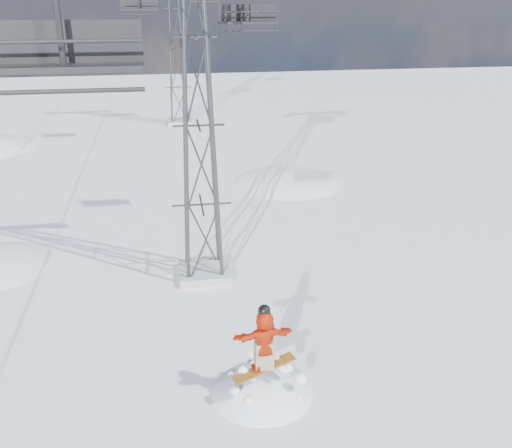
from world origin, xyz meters
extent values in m
plane|color=white|center=(0.00, 0.00, 0.00)|extent=(120.00, 120.00, 0.00)
sphere|color=white|center=(-7.00, 10.00, -7.65)|extent=(16.00, 16.00, 16.00)
sphere|color=white|center=(6.00, 18.00, -9.50)|extent=(20.00, 20.00, 20.00)
sphere|color=white|center=(-12.00, 28.00, -10.40)|extent=(22.00, 22.00, 22.00)
cube|color=#999999|center=(0.80, 8.00, 0.15)|extent=(1.80, 1.80, 0.30)
cube|color=#999999|center=(0.80, 33.00, 0.15)|extent=(1.80, 1.80, 0.30)
sphere|color=white|center=(1.80, 1.32, -1.75)|extent=(4.40, 4.40, 4.40)
cube|color=orange|center=(1.80, 1.02, 0.97)|extent=(1.68, 0.88, 0.22)
imported|color=red|center=(1.80, 1.02, 1.81)|extent=(1.54, 0.62, 1.62)
cube|color=#8E7A58|center=(1.80, 1.02, 1.37)|extent=(0.48, 0.39, 0.75)
sphere|color=black|center=(1.80, 1.02, 2.60)|extent=(0.30, 0.30, 0.30)
cube|color=black|center=(-1.40, -3.08, 8.77)|extent=(1.89, 0.42, 0.08)
cube|color=black|center=(-1.40, -2.87, 9.06)|extent=(1.89, 0.06, 0.52)
cylinder|color=black|center=(-1.40, -3.31, 8.54)|extent=(1.89, 0.06, 0.06)
cylinder|color=black|center=(-1.40, -3.36, 9.10)|extent=(1.89, 0.05, 0.05)
cube|color=black|center=(3.00, 11.81, 8.44)|extent=(2.19, 0.49, 0.09)
cube|color=black|center=(3.00, 12.05, 8.77)|extent=(2.19, 0.07, 0.60)
cylinder|color=black|center=(3.00, 11.54, 8.16)|extent=(2.19, 0.07, 0.07)
cylinder|color=black|center=(3.00, 11.48, 8.82)|extent=(2.19, 0.05, 0.05)
cube|color=black|center=(-1.40, 26.30, 8.43)|extent=(2.20, 0.50, 0.09)
cube|color=black|center=(-1.40, 26.54, 8.76)|extent=(2.20, 0.07, 0.61)
cylinder|color=black|center=(-1.40, 26.02, 8.15)|extent=(2.20, 0.07, 0.07)
cylinder|color=black|center=(-1.40, 25.97, 8.81)|extent=(2.20, 0.06, 0.06)
cube|color=black|center=(3.00, 32.61, 8.69)|extent=(1.97, 0.44, 0.08)
cylinder|color=black|center=(3.00, 32.36, 8.44)|extent=(1.97, 0.06, 0.06)
camera|label=1|loc=(-0.22, -10.40, 9.68)|focal=40.00mm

